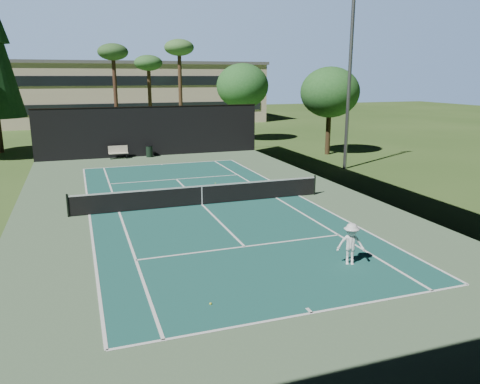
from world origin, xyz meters
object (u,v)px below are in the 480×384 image
at_px(tennis_net, 202,194).
at_px(tennis_ball_d, 87,203).
at_px(trash_bin, 149,151).
at_px(tennis_ball_a, 211,304).
at_px(tennis_ball_b, 116,208).
at_px(tennis_ball_c, 215,183).
at_px(player, 351,244).
at_px(park_bench, 118,152).

bearing_deg(tennis_net, tennis_ball_d, 157.71).
xyz_separation_m(tennis_net, trash_bin, (-0.32, 15.48, -0.08)).
relative_size(tennis_ball_a, trash_bin, 0.08).
bearing_deg(trash_bin, tennis_ball_b, -104.75).
height_order(tennis_ball_a, tennis_ball_c, tennis_ball_a).
xyz_separation_m(player, trash_bin, (-3.21, 24.67, -0.26)).
distance_m(tennis_net, trash_bin, 15.48).
distance_m(tennis_ball_d, park_bench, 13.56).
bearing_deg(trash_bin, park_bench, 178.77).
bearing_deg(tennis_ball_a, park_bench, 90.57).
distance_m(tennis_net, tennis_ball_c, 4.87).
bearing_deg(tennis_ball_b, trash_bin, 75.25).
xyz_separation_m(tennis_ball_a, tennis_ball_c, (4.50, 14.89, -0.01)).
distance_m(tennis_ball_a, park_bench, 26.01).
bearing_deg(tennis_ball_b, tennis_ball_d, 129.64).
bearing_deg(park_bench, tennis_ball_d, -101.84).
relative_size(tennis_ball_c, trash_bin, 0.06).
relative_size(player, tennis_ball_b, 20.66).
distance_m(player, tennis_ball_a, 5.59).
distance_m(tennis_net, tennis_ball_a, 10.78).
relative_size(player, tennis_ball_a, 19.94).
height_order(tennis_ball_d, trash_bin, trash_bin).
height_order(player, tennis_ball_b, player).
height_order(tennis_ball_b, tennis_ball_d, tennis_ball_b).
relative_size(tennis_ball_b, tennis_ball_d, 1.18).
bearing_deg(tennis_ball_c, tennis_ball_b, -148.92).
relative_size(tennis_ball_b, park_bench, 0.05).
relative_size(tennis_ball_d, park_bench, 0.04).
xyz_separation_m(player, tennis_ball_c, (-0.90, 13.61, -0.71)).
height_order(tennis_ball_a, tennis_ball_b, tennis_ball_a).
bearing_deg(player, tennis_net, 132.24).
xyz_separation_m(tennis_net, tennis_ball_d, (-5.54, 2.27, -0.53)).
bearing_deg(tennis_ball_a, tennis_ball_d, 103.40).
distance_m(player, tennis_ball_d, 14.25).
relative_size(tennis_net, tennis_ball_a, 173.08).
bearing_deg(park_bench, tennis_ball_b, -95.59).
bearing_deg(trash_bin, tennis_ball_a, -94.81).
distance_m(tennis_ball_b, tennis_ball_d, 2.08).
distance_m(tennis_ball_b, park_bench, 14.94).
xyz_separation_m(player, tennis_ball_b, (-7.11, 9.87, -0.71)).
distance_m(tennis_net, player, 9.64).
xyz_separation_m(player, park_bench, (-5.65, 24.72, -0.20)).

